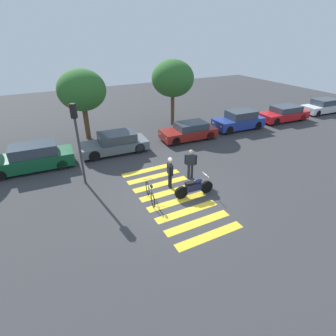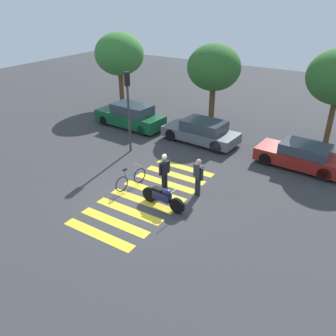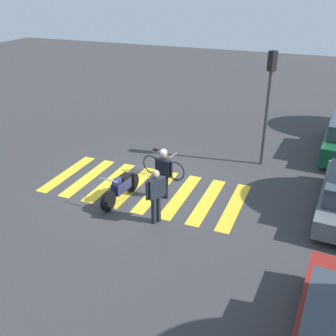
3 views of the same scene
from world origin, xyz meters
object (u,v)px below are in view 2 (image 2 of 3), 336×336
Objects in this scene: officer_on_foot at (198,175)px; traffic_light_pole at (128,100)px; car_green_compact at (130,116)px; officer_by_motorcycle at (165,170)px; police_motorcycle at (163,197)px; leaning_bicycle at (131,179)px; car_grey_coupe at (201,132)px; car_maroon_wagon at (301,156)px.

traffic_light_pole is (-5.32, 2.16, 1.90)m from officer_on_foot.
officer_by_motorcycle is at bearing -41.83° from car_green_compact.
traffic_light_pole reaches higher than car_green_compact.
police_motorcycle is 1.82m from officer_on_foot.
car_grey_coupe reaches higher than leaning_bicycle.
car_maroon_wagon is at bearing 59.26° from officer_on_foot.
officer_by_motorcycle reaches higher than officer_on_foot.
traffic_light_pole is (2.32, -3.02, 2.17)m from car_green_compact.
traffic_light_pole is at bearing 128.21° from leaning_bicycle.
traffic_light_pole reaches higher than car_grey_coupe.
police_motorcycle is at bearing -15.96° from leaning_bicycle.
car_grey_coupe is (-1.84, 6.91, 0.18)m from police_motorcycle.
car_grey_coupe is (-2.60, 5.33, -0.33)m from officer_on_foot.
officer_on_foot is at bearing 18.87° from leaning_bicycle.
leaning_bicycle is (-2.10, 0.60, -0.07)m from police_motorcycle.
car_green_compact is at bearing -178.26° from car_grey_coupe.
car_green_compact is at bearing 179.60° from car_maroon_wagon.
car_green_compact reaches higher than police_motorcycle.
traffic_light_pole is at bearing 146.93° from officer_by_motorcycle.
car_green_compact is 1.12× the size of car_maroon_wagon.
police_motorcycle is at bearing -39.27° from traffic_light_pole.
traffic_light_pole is (-3.87, 2.52, 1.89)m from officer_by_motorcycle.
car_maroon_wagon is (5.89, 6.08, 0.23)m from leaning_bicycle.
leaning_bicycle is 7.80m from car_green_compact.
officer_on_foot is at bearing -64.00° from car_grey_coupe.
leaning_bicycle is at bearing 164.04° from police_motorcycle.
leaning_bicycle is at bearing -134.10° from car_maroon_wagon.
car_green_compact is at bearing 127.88° from leaning_bicycle.
traffic_light_pole reaches higher than police_motorcycle.
car_maroon_wagon is at bearing -2.32° from car_grey_coupe.
car_grey_coupe reaches higher than car_maroon_wagon.
car_green_compact is 4.38m from traffic_light_pole.
police_motorcycle is 1.50m from officer_by_motorcycle.
officer_by_motorcycle is 4.99m from traffic_light_pole.
traffic_light_pole reaches higher than leaning_bicycle.
car_maroon_wagon is 9.14m from traffic_light_pole.
leaning_bicycle is 8.46m from car_maroon_wagon.
car_grey_coupe is 1.05× the size of car_maroon_wagon.
car_maroon_wagon is at bearing 50.58° from officer_by_motorcycle.
car_green_compact is 1.11× the size of traffic_light_pole.
leaning_bicycle is at bearing -156.28° from officer_by_motorcycle.
police_motorcycle is 9.65m from car_green_compact.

